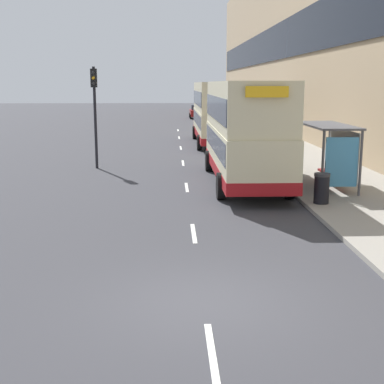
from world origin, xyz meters
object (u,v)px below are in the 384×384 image
object	(u,v)px
bus_shelter	(334,144)
double_decker_bus_near	(245,130)
double_decker_bus_ahead	(215,112)
pedestrian_at_shelter	(287,157)
car_0	(198,112)
pedestrian_2	(332,161)
traffic_light_far_kerb	(95,101)
litter_bin	(322,188)

from	to	relation	value
bus_shelter	double_decker_bus_near	distance (m)	3.73
double_decker_bus_ahead	pedestrian_at_shelter	world-z (taller)	double_decker_bus_ahead
double_decker_bus_near	pedestrian_at_shelter	xyz separation A→B (m)	(1.95, 0.56, -1.23)
double_decker_bus_ahead	pedestrian_at_shelter	size ratio (longest dim) A/B	6.27
bus_shelter	car_0	world-z (taller)	bus_shelter
double_decker_bus_near	bus_shelter	bearing A→B (deg)	-27.09
pedestrian_2	traffic_light_far_kerb	bearing A→B (deg)	156.08
double_decker_bus_near	traffic_light_far_kerb	size ratio (longest dim) A/B	2.02
pedestrian_at_shelter	litter_bin	bearing A→B (deg)	-88.56
litter_bin	pedestrian_at_shelter	bearing A→B (deg)	91.44
double_decker_bus_near	pedestrian_2	bearing A→B (deg)	-3.06
double_decker_bus_near	car_0	world-z (taller)	double_decker_bus_near
bus_shelter	pedestrian_at_shelter	bearing A→B (deg)	121.07
double_decker_bus_near	pedestrian_2	world-z (taller)	double_decker_bus_near
double_decker_bus_ahead	car_0	xyz separation A→B (m)	(0.23, 28.81, -1.45)
litter_bin	pedestrian_2	bearing A→B (deg)	69.26
pedestrian_2	traffic_light_far_kerb	world-z (taller)	traffic_light_far_kerb
bus_shelter	traffic_light_far_kerb	xyz separation A→B (m)	(-10.17, 6.19, 1.50)
pedestrian_2	bus_shelter	bearing A→B (deg)	-106.06
car_0	litter_bin	xyz separation A→B (m)	(1.86, -48.56, -0.17)
litter_bin	traffic_light_far_kerb	world-z (taller)	traffic_light_far_kerb
car_0	traffic_light_far_kerb	xyz separation A→B (m)	(-7.09, -39.50, 2.54)
double_decker_bus_near	traffic_light_far_kerb	world-z (taller)	traffic_light_far_kerb
double_decker_bus_near	traffic_light_far_kerb	bearing A→B (deg)	146.78
pedestrian_at_shelter	double_decker_bus_ahead	bearing A→B (deg)	97.63
double_decker_bus_ahead	pedestrian_at_shelter	distance (m)	14.81
bus_shelter	litter_bin	xyz separation A→B (m)	(-1.22, -2.87, -1.21)
car_0	double_decker_bus_ahead	bearing A→B (deg)	-90.46
double_decker_bus_ahead	car_0	bearing A→B (deg)	89.54
double_decker_bus_near	traffic_light_far_kerb	xyz separation A→B (m)	(-6.88, 4.50, 1.09)
pedestrian_2	traffic_light_far_kerb	xyz separation A→B (m)	(-10.60, 4.70, 2.39)
pedestrian_at_shelter	bus_shelter	bearing A→B (deg)	-58.93
bus_shelter	double_decker_bus_ahead	xyz separation A→B (m)	(-3.31, 16.87, 0.41)
litter_bin	car_0	bearing A→B (deg)	92.19
car_0	pedestrian_2	size ratio (longest dim) A/B	2.78
double_decker_bus_ahead	pedestrian_2	size ratio (longest dim) A/B	6.80
double_decker_bus_near	pedestrian_2	size ratio (longest dim) A/B	6.17
litter_bin	traffic_light_far_kerb	size ratio (longest dim) A/B	0.21
pedestrian_2	litter_bin	distance (m)	4.67
bus_shelter	traffic_light_far_kerb	distance (m)	12.00
pedestrian_at_shelter	car_0	bearing A→B (deg)	92.28
car_0	traffic_light_far_kerb	world-z (taller)	traffic_light_far_kerb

